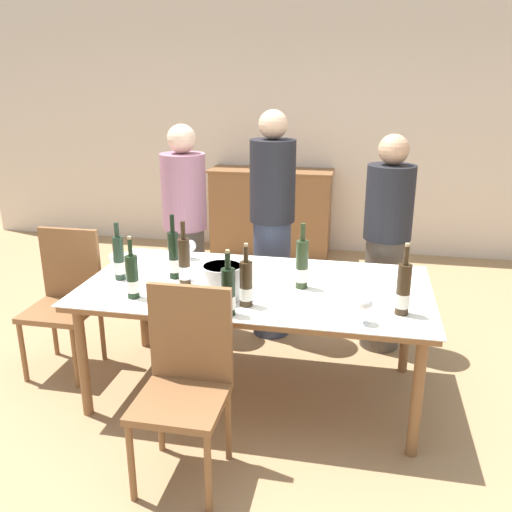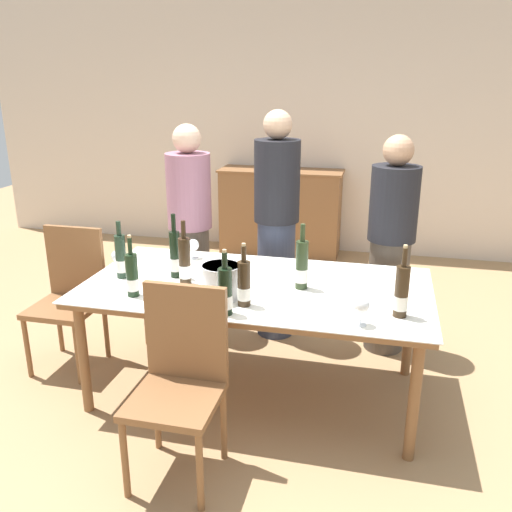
# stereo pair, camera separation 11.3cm
# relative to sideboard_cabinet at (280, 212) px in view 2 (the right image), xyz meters

# --- Properties ---
(ground_plane) EXTENTS (12.00, 12.00, 0.00)m
(ground_plane) POSITION_rel_sideboard_cabinet_xyz_m (0.41, -2.84, -0.47)
(ground_plane) COLOR #A37F56
(back_wall) EXTENTS (8.00, 0.10, 2.80)m
(back_wall) POSITION_rel_sideboard_cabinet_xyz_m (0.41, 0.29, 0.93)
(back_wall) COLOR beige
(back_wall) RESTS_ON ground_plane
(sideboard_cabinet) EXTENTS (1.35, 0.46, 0.94)m
(sideboard_cabinet) POSITION_rel_sideboard_cabinet_xyz_m (0.00, 0.00, 0.00)
(sideboard_cabinet) COLOR brown
(sideboard_cabinet) RESTS_ON ground_plane
(dining_table) EXTENTS (2.05, 1.07, 0.73)m
(dining_table) POSITION_rel_sideboard_cabinet_xyz_m (0.41, -2.84, 0.20)
(dining_table) COLOR brown
(dining_table) RESTS_ON ground_plane
(ice_bucket) EXTENTS (0.22, 0.22, 0.19)m
(ice_bucket) POSITION_rel_sideboard_cabinet_xyz_m (0.26, -3.08, 0.36)
(ice_bucket) COLOR white
(ice_bucket) RESTS_ON dining_table
(wine_bottle_0) EXTENTS (0.07, 0.07, 0.35)m
(wine_bottle_0) POSITION_rel_sideboard_cabinet_xyz_m (0.42, -3.15, 0.37)
(wine_bottle_0) COLOR #332314
(wine_bottle_0) RESTS_ON dining_table
(wine_bottle_1) EXTENTS (0.07, 0.07, 0.39)m
(wine_bottle_1) POSITION_rel_sideboard_cabinet_xyz_m (1.23, -3.10, 0.38)
(wine_bottle_1) COLOR #332314
(wine_bottle_1) RESTS_ON dining_table
(wine_bottle_2) EXTENTS (0.07, 0.07, 0.39)m
(wine_bottle_2) POSITION_rel_sideboard_cabinet_xyz_m (-0.01, -2.93, 0.39)
(wine_bottle_2) COLOR #332314
(wine_bottle_2) RESTS_ON dining_table
(wine_bottle_3) EXTENTS (0.08, 0.08, 0.35)m
(wine_bottle_3) POSITION_rel_sideboard_cabinet_xyz_m (0.35, -3.29, 0.38)
(wine_bottle_3) COLOR black
(wine_bottle_3) RESTS_ON dining_table
(wine_bottle_4) EXTENTS (0.07, 0.07, 0.36)m
(wine_bottle_4) POSITION_rel_sideboard_cabinet_xyz_m (-0.43, -2.92, 0.38)
(wine_bottle_4) COLOR #1E3323
(wine_bottle_4) RESTS_ON dining_table
(wine_bottle_5) EXTENTS (0.07, 0.07, 0.39)m
(wine_bottle_5) POSITION_rel_sideboard_cabinet_xyz_m (0.68, -2.83, 0.39)
(wine_bottle_5) COLOR #28381E
(wine_bottle_5) RESTS_ON dining_table
(wine_bottle_6) EXTENTS (0.06, 0.06, 0.40)m
(wine_bottle_6) POSITION_rel_sideboard_cabinet_xyz_m (-0.11, -2.83, 0.40)
(wine_bottle_6) COLOR black
(wine_bottle_6) RESTS_ON dining_table
(wine_bottle_7) EXTENTS (0.07, 0.07, 0.36)m
(wine_bottle_7) POSITION_rel_sideboard_cabinet_xyz_m (-0.23, -3.17, 0.37)
(wine_bottle_7) COLOR black
(wine_bottle_7) RESTS_ON dining_table
(wine_glass_0) EXTENTS (0.08, 0.08, 0.13)m
(wine_glass_0) POSITION_rel_sideboard_cabinet_xyz_m (-0.13, -2.46, 0.34)
(wine_glass_0) COLOR white
(wine_glass_0) RESTS_ON dining_table
(wine_glass_1) EXTENTS (0.08, 0.08, 0.15)m
(wine_glass_1) POSITION_rel_sideboard_cabinet_xyz_m (1.04, -3.26, 0.36)
(wine_glass_1) COLOR white
(wine_glass_1) RESTS_ON dining_table
(wine_glass_2) EXTENTS (0.07, 0.07, 0.14)m
(wine_glass_2) POSITION_rel_sideboard_cabinet_xyz_m (-0.51, -2.82, 0.35)
(wine_glass_2) COLOR white
(wine_glass_2) RESTS_ON dining_table
(chair_near_front) EXTENTS (0.42, 0.42, 0.96)m
(chair_near_front) POSITION_rel_sideboard_cabinet_xyz_m (0.21, -3.60, 0.07)
(chair_near_front) COLOR brown
(chair_near_front) RESTS_ON ground_plane
(chair_left_end) EXTENTS (0.42, 0.42, 0.95)m
(chair_left_end) POSITION_rel_sideboard_cabinet_xyz_m (-0.91, -2.75, 0.06)
(chair_left_end) COLOR brown
(chair_left_end) RESTS_ON ground_plane
(person_host) EXTENTS (0.33, 0.33, 1.59)m
(person_host) POSITION_rel_sideboard_cabinet_xyz_m (-0.30, -2.05, 0.32)
(person_host) COLOR #51473D
(person_host) RESTS_ON ground_plane
(person_guest_left) EXTENTS (0.33, 0.33, 1.69)m
(person_guest_left) POSITION_rel_sideboard_cabinet_xyz_m (0.36, -1.99, 0.38)
(person_guest_left) COLOR #383F56
(person_guest_left) RESTS_ON ground_plane
(person_guest_right) EXTENTS (0.33, 0.33, 1.55)m
(person_guest_right) POSITION_rel_sideboard_cabinet_xyz_m (1.18, -2.05, 0.30)
(person_guest_right) COLOR #51473D
(person_guest_right) RESTS_ON ground_plane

